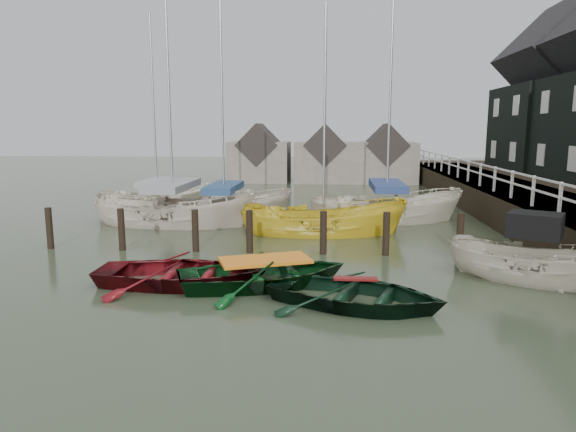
# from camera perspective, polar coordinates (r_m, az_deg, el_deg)

# --- Properties ---
(ground) EXTENTS (120.00, 120.00, 0.00)m
(ground) POSITION_cam_1_polar(r_m,az_deg,el_deg) (13.87, -1.26, -7.10)
(ground) COLOR #2E3723
(ground) RESTS_ON ground
(pier) EXTENTS (3.04, 32.00, 2.70)m
(pier) POSITION_cam_1_polar(r_m,az_deg,el_deg) (24.80, 23.69, 1.23)
(pier) COLOR black
(pier) RESTS_ON ground
(mooring_pilings) EXTENTS (13.72, 0.22, 1.80)m
(mooring_pilings) POSITION_cam_1_polar(r_m,az_deg,el_deg) (16.77, -4.00, -2.40)
(mooring_pilings) COLOR black
(mooring_pilings) RESTS_ON ground
(far_sheds) EXTENTS (14.00, 4.08, 4.39)m
(far_sheds) POSITION_cam_1_polar(r_m,az_deg,el_deg) (39.27, 3.90, 6.53)
(far_sheds) COLOR #665B51
(far_sheds) RESTS_ON ground
(rowboat_red) EXTENTS (4.48, 3.25, 0.91)m
(rowboat_red) POSITION_cam_1_polar(r_m,az_deg,el_deg) (13.75, -11.67, -7.46)
(rowboat_red) COLOR #570C11
(rowboat_red) RESTS_ON ground
(rowboat_green) EXTENTS (5.26, 4.53, 0.92)m
(rowboat_green) POSITION_cam_1_polar(r_m,az_deg,el_deg) (13.45, -2.55, -7.65)
(rowboat_green) COLOR black
(rowboat_green) RESTS_ON ground
(rowboat_dkgreen) EXTENTS (4.81, 4.10, 0.84)m
(rowboat_dkgreen) POSITION_cam_1_polar(r_m,az_deg,el_deg) (12.03, 7.45, -9.85)
(rowboat_dkgreen) COLOR black
(rowboat_dkgreen) RESTS_ON ground
(motorboat) EXTENTS (4.78, 3.65, 2.69)m
(motorboat) POSITION_cam_1_polar(r_m,az_deg,el_deg) (15.13, 25.62, -6.29)
(motorboat) COLOR beige
(motorboat) RESTS_ON ground
(sailboat_a) EXTENTS (7.43, 3.44, 11.52)m
(sailboat_a) POSITION_cam_1_polar(r_m,az_deg,el_deg) (22.28, -12.56, -0.75)
(sailboat_a) COLOR beige
(sailboat_a) RESTS_ON ground
(sailboat_b) EXTENTS (6.60, 4.11, 11.77)m
(sailboat_b) POSITION_cam_1_polar(r_m,az_deg,el_deg) (23.08, -7.07, -0.22)
(sailboat_b) COLOR beige
(sailboat_b) RESTS_ON ground
(sailboat_c) EXTENTS (6.58, 2.80, 9.76)m
(sailboat_c) POSITION_cam_1_polar(r_m,az_deg,el_deg) (19.99, 3.94, -1.87)
(sailboat_c) COLOR gold
(sailboat_c) RESTS_ON ground
(sailboat_d) EXTENTS (7.05, 3.48, 12.60)m
(sailboat_d) POSITION_cam_1_polar(r_m,az_deg,el_deg) (22.98, 10.85, -0.36)
(sailboat_d) COLOR beige
(sailboat_d) RESTS_ON ground
(sailboat_e) EXTENTS (6.13, 4.12, 10.61)m
(sailboat_e) POSITION_cam_1_polar(r_m,az_deg,el_deg) (26.87, -14.26, 0.96)
(sailboat_e) COLOR beige
(sailboat_e) RESTS_ON ground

